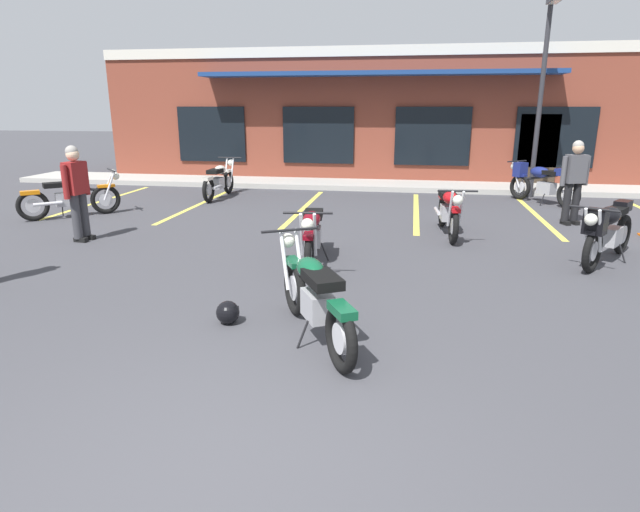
% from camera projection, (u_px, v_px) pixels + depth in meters
% --- Properties ---
extents(ground_plane, '(80.00, 80.00, 0.00)m').
position_uv_depth(ground_plane, '(321.00, 280.00, 7.34)').
color(ground_plane, '#3D3D42').
extents(sidewalk_kerb, '(22.00, 1.80, 0.14)m').
position_uv_depth(sidewalk_kerb, '(371.00, 185.00, 15.71)').
color(sidewalk_kerb, '#A8A59E').
rests_on(sidewalk_kerb, ground_plane).
extents(brick_storefront_building, '(17.21, 6.45, 4.02)m').
position_uv_depth(brick_storefront_building, '(381.00, 115.00, 18.47)').
color(brick_storefront_building, brown).
rests_on(brick_storefront_building, ground_plane).
extents(painted_stall_lines, '(13.21, 4.80, 0.01)m').
position_uv_depth(painted_stall_lines, '(359.00, 209.00, 12.31)').
color(painted_stall_lines, '#DBCC4C').
rests_on(painted_stall_lines, ground_plane).
extents(motorcycle_foreground_classic, '(1.28, 1.91, 0.98)m').
position_uv_depth(motorcycle_foreground_classic, '(314.00, 296.00, 5.38)').
color(motorcycle_foreground_classic, black).
rests_on(motorcycle_foreground_classic, ground_plane).
extents(motorcycle_red_sportbike, '(1.69, 1.61, 0.98)m').
position_uv_depth(motorcycle_red_sportbike, '(71.00, 196.00, 11.35)').
color(motorcycle_red_sportbike, black).
rests_on(motorcycle_red_sportbike, ground_plane).
extents(motorcycle_black_cruiser, '(1.49, 1.78, 0.98)m').
position_uv_depth(motorcycle_black_cruiser, '(540.00, 182.00, 12.97)').
color(motorcycle_black_cruiser, black).
rests_on(motorcycle_black_cruiser, ground_plane).
extents(motorcycle_silver_naked, '(1.42, 1.83, 0.98)m').
position_uv_depth(motorcycle_silver_naked, '(608.00, 230.00, 7.95)').
color(motorcycle_silver_naked, black).
rests_on(motorcycle_silver_naked, ground_plane).
extents(motorcycle_blue_standard, '(0.66, 2.11, 0.98)m').
position_uv_depth(motorcycle_blue_standard, '(448.00, 210.00, 9.78)').
color(motorcycle_blue_standard, black).
rests_on(motorcycle_blue_standard, ground_plane).
extents(motorcycle_green_cafe_racer, '(0.70, 2.11, 0.98)m').
position_uv_depth(motorcycle_green_cafe_racer, '(312.00, 234.00, 7.97)').
color(motorcycle_green_cafe_racer, black).
rests_on(motorcycle_green_cafe_racer, ground_plane).
extents(motorcycle_orange_scrambler, '(0.66, 2.11, 0.98)m').
position_uv_depth(motorcycle_orange_scrambler, '(219.00, 180.00, 13.76)').
color(motorcycle_orange_scrambler, black).
rests_on(motorcycle_orange_scrambler, ground_plane).
extents(person_in_black_shirt, '(0.31, 0.61, 1.68)m').
position_uv_depth(person_in_black_shirt, '(77.00, 188.00, 9.22)').
color(person_in_black_shirt, black).
rests_on(person_in_black_shirt, ground_plane).
extents(person_near_building, '(0.60, 0.37, 1.68)m').
position_uv_depth(person_near_building, '(574.00, 177.00, 10.54)').
color(person_near_building, black).
rests_on(person_near_building, ground_plane).
extents(helmet_on_pavement, '(0.26, 0.26, 0.26)m').
position_uv_depth(helmet_on_pavement, '(228.00, 312.00, 5.84)').
color(helmet_on_pavement, black).
rests_on(helmet_on_pavement, ground_plane).
extents(parking_lot_lamp_post, '(0.24, 0.76, 4.84)m').
position_uv_depth(parking_lot_lamp_post, '(545.00, 71.00, 13.02)').
color(parking_lot_lamp_post, '#2D2D33').
rests_on(parking_lot_lamp_post, ground_plane).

